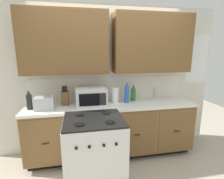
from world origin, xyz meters
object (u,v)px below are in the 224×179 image
stove_range (94,152)px  microwave (91,97)px  bottle_dark (29,100)px  bottle_green (133,93)px  knife_block (65,98)px  bottle_blue (127,93)px  paper_towel_roll (115,95)px  toaster (44,103)px

stove_range → microwave: bearing=88.2°
microwave → bottle_dark: bearing=-178.3°
bottle_dark → bottle_green: bottle_dark is taller
knife_block → bottle_green: size_ratio=1.21×
bottle_blue → microwave: bearing=-177.9°
paper_towel_roll → bottle_dark: bottle_dark is taller
knife_block → bottle_green: knife_block is taller
stove_range → bottle_dark: (-0.90, 0.61, 0.58)m
paper_towel_roll → bottle_dark: (-1.33, -0.08, 0.00)m
stove_range → toaster: 1.03m
bottle_dark → bottle_green: size_ratio=1.08×
microwave → bottle_dark: size_ratio=1.74×
toaster → knife_block: 0.34m
stove_range → paper_towel_roll: paper_towel_roll is taller
toaster → bottle_dark: 0.23m
microwave → toaster: (-0.70, -0.08, -0.04)m
microwave → bottle_blue: bearing=2.1°
knife_block → bottle_dark: bearing=-166.5°
microwave → bottle_dark: 0.92m
toaster → bottle_blue: bearing=4.7°
bottle_blue → stove_range: bearing=-133.2°
bottle_dark → stove_range: bearing=-33.9°
paper_towel_roll → bottle_green: bearing=13.8°
stove_range → bottle_green: bottle_green is taller
bottle_blue → bottle_dark: bearing=-178.1°
microwave → bottle_blue: bottle_blue is taller
bottle_green → bottle_blue: bearing=-143.1°
microwave → paper_towel_roll: 0.41m
toaster → bottle_dark: bearing=165.8°
stove_range → paper_towel_roll: 0.99m
stove_range → bottle_dark: bottle_dark is taller
bottle_green → bottle_dark: bearing=-174.3°
toaster → bottle_green: 1.47m
microwave → bottle_dark: (-0.92, -0.03, -0.01)m
knife_block → bottle_dark: (-0.51, -0.12, 0.02)m
toaster → bottle_blue: (1.29, 0.11, 0.07)m
bottle_blue → bottle_green: (0.15, 0.12, -0.04)m
bottle_blue → bottle_green: size_ratio=1.31×
toaster → paper_towel_roll: 1.11m
knife_block → bottle_blue: (1.01, -0.07, 0.05)m
bottle_green → paper_towel_roll: bearing=-166.2°
microwave → stove_range: bearing=-91.8°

